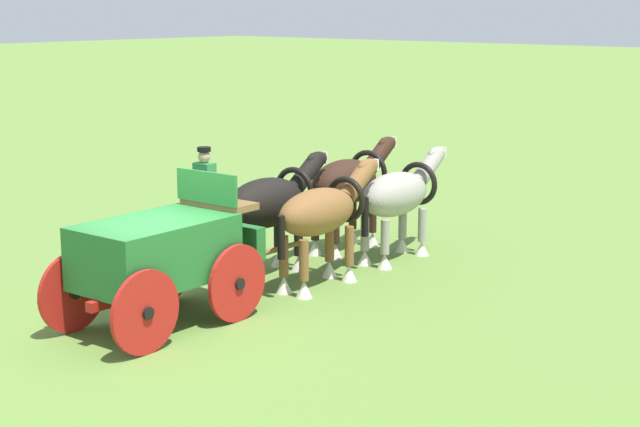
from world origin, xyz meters
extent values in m
plane|color=olive|center=(0.00, 0.00, 0.00)|extent=(220.00, 220.00, 0.00)
cube|color=#236B2D|center=(0.00, 0.00, 1.29)|extent=(2.64, 1.66, 1.04)
cube|color=brown|center=(1.53, 0.07, 1.85)|extent=(0.62, 1.41, 0.12)
cube|color=#236B2D|center=(1.93, 0.09, 1.12)|extent=(0.30, 1.25, 0.60)
cube|color=#236B2D|center=(1.23, 0.06, 2.18)|extent=(0.12, 1.39, 0.55)
cube|color=red|center=(0.00, 0.00, 0.67)|extent=(2.83, 0.29, 0.16)
cylinder|color=red|center=(0.99, 0.92, 0.67)|extent=(1.34, 0.14, 1.33)
cylinder|color=black|center=(0.99, 0.92, 0.67)|extent=(0.21, 0.19, 0.20)
cylinder|color=red|center=(1.07, -0.82, 0.67)|extent=(1.34, 0.14, 1.33)
cylinder|color=black|center=(1.07, -0.82, 0.67)|extent=(0.21, 0.19, 0.20)
cylinder|color=red|center=(-1.07, 0.82, 0.67)|extent=(1.34, 0.14, 1.33)
cylinder|color=black|center=(-1.07, 0.82, 0.67)|extent=(0.21, 0.19, 0.20)
cylinder|color=red|center=(-0.99, -0.92, 0.67)|extent=(1.34, 0.14, 1.33)
cylinder|color=black|center=(-0.99, -0.92, 0.67)|extent=(0.21, 0.19, 0.20)
cylinder|color=brown|center=(2.58, 0.12, 0.72)|extent=(2.60, 0.22, 0.10)
cube|color=slate|center=(1.64, 0.42, 1.99)|extent=(0.41, 0.34, 0.16)
cube|color=#338C4C|center=(1.52, 0.41, 2.26)|extent=(0.26, 0.37, 0.55)
sphere|color=tan|center=(1.52, 0.41, 2.65)|extent=(0.22, 0.22, 0.22)
cylinder|color=black|center=(1.52, 0.41, 2.78)|extent=(0.24, 0.24, 0.08)
ellipsoid|color=black|center=(3.45, 0.81, 1.47)|extent=(2.05, 1.07, 0.98)
cylinder|color=black|center=(4.14, 1.11, 0.69)|extent=(0.18, 0.18, 0.74)
cone|color=silver|center=(4.14, 1.11, 0.16)|extent=(0.30, 0.30, 0.32)
cylinder|color=black|center=(4.16, 0.58, 0.69)|extent=(0.18, 0.18, 0.74)
cone|color=silver|center=(4.16, 0.58, 0.16)|extent=(0.30, 0.30, 0.32)
cylinder|color=black|center=(2.74, 1.05, 0.69)|extent=(0.18, 0.18, 0.74)
cone|color=silver|center=(2.74, 1.05, 0.16)|extent=(0.30, 0.30, 0.32)
cylinder|color=black|center=(2.76, 0.51, 0.69)|extent=(0.18, 0.18, 0.74)
cone|color=silver|center=(2.76, 0.51, 0.16)|extent=(0.30, 0.30, 0.32)
cylinder|color=black|center=(4.72, 0.87, 1.87)|extent=(0.96, 0.40, 0.81)
ellipsoid|color=black|center=(5.09, 0.89, 2.13)|extent=(0.61, 0.29, 0.32)
cube|color=silver|center=(5.37, 0.90, 2.13)|extent=(0.06, 0.10, 0.24)
torus|color=black|center=(4.35, 0.85, 1.57)|extent=(0.17, 1.00, 1.00)
cylinder|color=black|center=(2.40, 0.76, 1.17)|extent=(0.14, 0.14, 0.80)
ellipsoid|color=brown|center=(3.51, -0.49, 1.46)|extent=(2.03, 0.97, 0.87)
cylinder|color=brown|center=(4.19, -0.21, 0.71)|extent=(0.18, 0.18, 0.76)
cone|color=silver|center=(4.19, -0.21, 0.16)|extent=(0.30, 0.30, 0.33)
cylinder|color=brown|center=(4.22, -0.70, 0.71)|extent=(0.18, 0.18, 0.76)
cone|color=silver|center=(4.22, -0.70, 0.16)|extent=(0.30, 0.30, 0.33)
cylinder|color=brown|center=(2.80, -0.28, 0.71)|extent=(0.18, 0.18, 0.76)
cone|color=silver|center=(2.80, -0.28, 0.16)|extent=(0.30, 0.30, 0.33)
cylinder|color=brown|center=(2.83, -0.76, 0.71)|extent=(0.18, 0.18, 0.76)
cone|color=silver|center=(2.83, -0.76, 0.16)|extent=(0.30, 0.30, 0.33)
cylinder|color=brown|center=(4.77, -0.43, 1.85)|extent=(0.96, 0.40, 0.81)
ellipsoid|color=brown|center=(5.14, -0.41, 2.11)|extent=(0.61, 0.29, 0.32)
cube|color=silver|center=(5.42, -0.40, 2.11)|extent=(0.06, 0.10, 0.24)
torus|color=black|center=(4.40, -0.45, 1.56)|extent=(0.16, 0.91, 0.91)
cylinder|color=black|center=(2.47, -0.54, 1.16)|extent=(0.14, 0.14, 0.80)
ellipsoid|color=#331E14|center=(6.05, 0.93, 1.51)|extent=(1.98, 1.08, 0.99)
cylinder|color=#331E14|center=(6.71, 1.23, 0.71)|extent=(0.18, 0.18, 0.76)
cone|color=silver|center=(6.71, 1.23, 0.16)|extent=(0.30, 0.30, 0.33)
cylinder|color=#331E14|center=(6.74, 0.69, 0.71)|extent=(0.18, 0.18, 0.76)
cone|color=silver|center=(6.74, 0.69, 0.16)|extent=(0.30, 0.30, 0.33)
cylinder|color=#331E14|center=(5.36, 1.17, 0.71)|extent=(0.18, 0.18, 0.76)
cone|color=silver|center=(5.36, 1.17, 0.16)|extent=(0.30, 0.30, 0.33)
cylinder|color=#331E14|center=(5.38, 0.63, 0.71)|extent=(0.18, 0.18, 0.76)
cone|color=silver|center=(5.38, 0.63, 0.16)|extent=(0.30, 0.30, 0.33)
cylinder|color=#331E14|center=(7.29, 0.99, 1.92)|extent=(0.96, 0.40, 0.81)
ellipsoid|color=#331E14|center=(7.65, 1.01, 2.18)|extent=(0.61, 0.29, 0.32)
cube|color=silver|center=(7.93, 1.02, 2.18)|extent=(0.06, 0.10, 0.24)
torus|color=black|center=(6.92, 0.97, 1.61)|extent=(0.17, 1.01, 1.01)
cylinder|color=black|center=(5.03, 0.88, 1.21)|extent=(0.14, 0.14, 0.80)
ellipsoid|color=#9E998E|center=(6.11, -0.37, 1.41)|extent=(2.04, 1.00, 0.91)
cylinder|color=#9E998E|center=(6.80, -0.08, 0.66)|extent=(0.18, 0.18, 0.71)
cone|color=silver|center=(6.80, -0.08, 0.15)|extent=(0.30, 0.30, 0.31)
cylinder|color=#9E998E|center=(6.82, -0.58, 0.66)|extent=(0.18, 0.18, 0.71)
cone|color=silver|center=(6.82, -0.58, 0.15)|extent=(0.30, 0.30, 0.31)
cylinder|color=#9E998E|center=(5.40, -0.15, 0.66)|extent=(0.18, 0.18, 0.71)
cone|color=silver|center=(5.40, -0.15, 0.15)|extent=(0.30, 0.30, 0.31)
cylinder|color=#9E998E|center=(5.42, -0.65, 0.66)|extent=(0.18, 0.18, 0.71)
cone|color=silver|center=(5.42, -0.65, 0.15)|extent=(0.30, 0.30, 0.31)
cylinder|color=#9E998E|center=(7.38, -0.31, 1.80)|extent=(0.96, 0.40, 0.81)
ellipsoid|color=#9E998E|center=(7.74, -0.29, 2.06)|extent=(0.61, 0.29, 0.32)
cube|color=silver|center=(8.02, -0.28, 2.06)|extent=(0.06, 0.10, 0.24)
torus|color=black|center=(7.01, -0.33, 1.51)|extent=(0.16, 0.94, 0.94)
cylinder|color=black|center=(5.06, -0.42, 1.11)|extent=(0.14, 0.14, 0.80)
camera|label=1|loc=(-10.19, -12.37, 5.27)|focal=55.64mm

